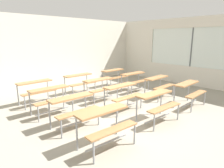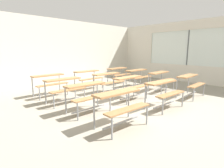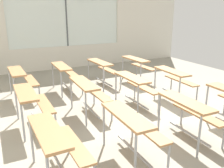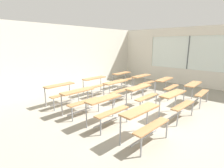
{
  "view_description": "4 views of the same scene",
  "coord_description": "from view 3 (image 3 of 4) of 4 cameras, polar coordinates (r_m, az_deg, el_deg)",
  "views": [
    {
      "loc": [
        -3.53,
        -3.54,
        2.11
      ],
      "look_at": [
        0.47,
        0.82,
        0.7
      ],
      "focal_mm": 31.06,
      "sensor_mm": 36.0,
      "label": 1
    },
    {
      "loc": [
        -3.8,
        -3.3,
        1.6
      ],
      "look_at": [
        0.17,
        0.88,
        0.47
      ],
      "focal_mm": 28.0,
      "sensor_mm": 36.0,
      "label": 2
    },
    {
      "loc": [
        -4.08,
        3.17,
        2.19
      ],
      "look_at": [
        1.1,
        0.57,
        0.4
      ],
      "focal_mm": 39.02,
      "sensor_mm": 36.0,
      "label": 3
    },
    {
      "loc": [
        -4.34,
        -2.79,
        2.17
      ],
      "look_at": [
        0.18,
        1.43,
        0.71
      ],
      "focal_mm": 27.59,
      "sensor_mm": 36.0,
      "label": 4
    }
  ],
  "objects": [
    {
      "name": "ground",
      "position": [
        5.62,
        10.31,
        -6.35
      ],
      "size": [
        10.0,
        9.0,
        0.05
      ],
      "primitive_type": "cube",
      "color": "gray"
    },
    {
      "name": "wall_right",
      "position": [
        9.69,
        -6.83,
        12.62
      ],
      "size": [
        0.12,
        9.0,
        3.0
      ],
      "color": "silver",
      "rests_on": "ground"
    },
    {
      "name": "desk_bench_r0c1",
      "position": [
        6.31,
        14.52,
        1.65
      ],
      "size": [
        1.12,
        0.64,
        0.74
      ],
      "rotation": [
        0.0,
        0.0,
        -0.04
      ],
      "color": "#A87547",
      "rests_on": "ground"
    },
    {
      "name": "desk_bench_r0c2",
      "position": [
        7.65,
        6.13,
        4.77
      ],
      "size": [
        1.12,
        0.64,
        0.74
      ],
      "rotation": [
        0.0,
        0.0,
        0.04
      ],
      "color": "#A87547",
      "rests_on": "ground"
    },
    {
      "name": "desk_bench_r1c0",
      "position": [
        4.36,
        17.73,
        -5.64
      ],
      "size": [
        1.11,
        0.61,
        0.74
      ],
      "rotation": [
        0.0,
        0.0,
        -0.02
      ],
      "color": "#A87547",
      "rests_on": "ground"
    },
    {
      "name": "desk_bench_r1c1",
      "position": [
        5.59,
        5.56,
        0.14
      ],
      "size": [
        1.1,
        0.59,
        0.74
      ],
      "rotation": [
        0.0,
        0.0,
        -0.0
      ],
      "color": "#A87547",
      "rests_on": "ground"
    },
    {
      "name": "desk_bench_r1c2",
      "position": [
        7.16,
        -2.11,
        3.99
      ],
      "size": [
        1.13,
        0.64,
        0.74
      ],
      "rotation": [
        0.0,
        0.0,
        0.05
      ],
      "color": "#A87547",
      "rests_on": "ground"
    },
    {
      "name": "desk_bench_r2c0",
      "position": [
        3.68,
        4.88,
        -9.19
      ],
      "size": [
        1.11,
        0.6,
        0.74
      ],
      "rotation": [
        0.0,
        0.0,
        -0.01
      ],
      "color": "#A87547",
      "rests_on": "ground"
    },
    {
      "name": "desk_bench_r2c1",
      "position": [
        5.16,
        -5.44,
        -1.3
      ],
      "size": [
        1.11,
        0.62,
        0.74
      ],
      "rotation": [
        0.0,
        0.0,
        -0.02
      ],
      "color": "#A87547",
      "rests_on": "ground"
    },
    {
      "name": "desk_bench_r2c2",
      "position": [
        6.78,
        -10.84,
        2.94
      ],
      "size": [
        1.11,
        0.61,
        0.74
      ],
      "rotation": [
        0.0,
        0.0,
        -0.02
      ],
      "color": "#A87547",
      "rests_on": "ground"
    },
    {
      "name": "desk_bench_r3c0",
      "position": [
        3.32,
        -12.69,
        -12.63
      ],
      "size": [
        1.11,
        0.61,
        0.74
      ],
      "rotation": [
        0.0,
        0.0,
        0.02
      ],
      "color": "#A87547",
      "rests_on": "ground"
    },
    {
      "name": "desk_bench_r3c1",
      "position": [
        4.83,
        -18.2,
        -3.43
      ],
      "size": [
        1.1,
        0.6,
        0.74
      ],
      "rotation": [
        0.0,
        0.0,
        -0.0
      ],
      "color": "#A87547",
      "rests_on": "ground"
    },
    {
      "name": "desk_bench_r3c2",
      "position": [
        6.53,
        -20.37,
        1.61
      ],
      "size": [
        1.11,
        0.61,
        0.74
      ],
      "rotation": [
        0.0,
        0.0,
        0.02
      ],
      "color": "#A87547",
      "rests_on": "ground"
    }
  ]
}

